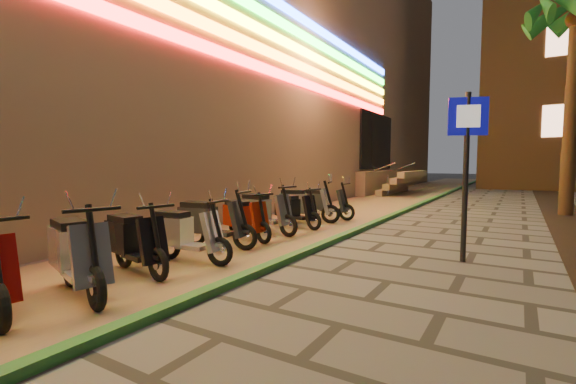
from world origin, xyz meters
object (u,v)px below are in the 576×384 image
Objects in this scene: scooter_9 at (263,212)px; scooter_7 at (209,222)px; pedestrian_sign at (467,153)px; scooter_5 at (133,241)px; scooter_8 at (243,218)px; scooter_4 at (76,253)px; scooter_11 at (302,204)px; scooter_12 at (323,203)px; scooter_10 at (293,209)px; scooter_6 at (183,234)px.

scooter_7 is at bearing -80.44° from scooter_9.
pedestrian_sign is 1.79× the size of scooter_5.
scooter_8 is at bearing 164.47° from pedestrian_sign.
scooter_11 is at bearing 109.79° from scooter_4.
scooter_9 reaches higher than scooter_12.
scooter_10 is at bearing 102.98° from scooter_8.
scooter_11 is (-0.34, 4.67, 0.04)m from scooter_6.
scooter_7 reaches higher than scooter_6.
scooter_5 is 5.49m from scooter_11.
scooter_9 reaches higher than scooter_6.
scooter_5 is 2.83m from scooter_8.
scooter_4 is 1.08× the size of scooter_12.
scooter_8 is (-0.34, 3.82, -0.06)m from scooter_4.
scooter_5 is 1.01× the size of scooter_6.
scooter_7 is 0.99× the size of scooter_9.
scooter_11 is at bearing 117.41° from scooter_10.
scooter_10 is (-0.20, 5.72, -0.06)m from scooter_4.
scooter_9 is (-0.05, 0.82, 0.05)m from scooter_8.
scooter_6 is (-3.97, -2.39, -1.33)m from pedestrian_sign.
scooter_5 is (-0.22, 0.99, -0.04)m from scooter_4.
pedestrian_sign is 1.80× the size of scooter_12.
pedestrian_sign is 4.61m from scooter_10.
scooter_7 is at bearing 176.90° from pedestrian_sign.
scooter_9 is 1.12× the size of scooter_10.
scooter_6 is at bearing -72.71° from scooter_10.
scooter_4 is 2.85m from scooter_7.
pedestrian_sign is 5.90m from scooter_4.
pedestrian_sign is 5.42m from scooter_5.
scooter_7 is 1.06× the size of scooter_12.
scooter_6 is 1.00× the size of scooter_12.
scooter_7 is 4.58m from scooter_12.
scooter_8 is (0.06, 0.99, -0.04)m from scooter_7.
scooter_5 is at bearing -109.66° from scooter_6.
scooter_5 reaches higher than scooter_10.
scooter_4 is 1.02× the size of scooter_7.
scooter_8 is (-4.28, -0.38, -1.34)m from pedestrian_sign.
pedestrian_sign is 4.82m from scooter_6.
scooter_7 is 1.11× the size of scooter_10.
pedestrian_sign is 1.69× the size of scooter_11.
scooter_8 is at bearing -79.28° from scooter_10.
scooter_8 is at bearing 103.29° from scooter_5.
scooter_7 is 1.81m from scooter_9.
scooter_12 is at bearing 95.72° from scooter_9.
scooter_11 reaches higher than scooter_8.
scooter_11 reaches higher than scooter_10.
scooter_4 is (-3.94, -4.20, -1.28)m from pedestrian_sign.
scooter_10 is (-4.14, 1.52, -1.34)m from pedestrian_sign.
scooter_11 is (-0.37, 6.47, -0.01)m from scooter_4.
scooter_4 is at bearing -153.83° from pedestrian_sign.
scooter_5 is at bearing -75.47° from scooter_10.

